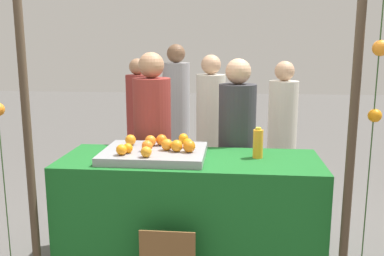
{
  "coord_description": "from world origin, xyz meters",
  "views": [
    {
      "loc": [
        0.32,
        -3.03,
        1.71
      ],
      "look_at": [
        0.0,
        0.15,
        1.08
      ],
      "focal_mm": 39.5,
      "sensor_mm": 36.0,
      "label": 1
    }
  ],
  "objects": [
    {
      "name": "orange_0",
      "position": [
        -0.24,
        0.14,
        0.98
      ],
      "size": [
        0.09,
        0.09,
        0.09
      ],
      "primitive_type": "sphere",
      "color": "orange",
      "rests_on": "orange_tray"
    },
    {
      "name": "orange_4",
      "position": [
        -0.17,
        -0.01,
        0.98
      ],
      "size": [
        0.09,
        0.09,
        0.09
      ],
      "primitive_type": "sphere",
      "color": "orange",
      "rests_on": "orange_tray"
    },
    {
      "name": "stall_counter",
      "position": [
        0.0,
        0.0,
        0.44
      ],
      "size": [
        1.94,
        0.72,
        0.88
      ],
      "primitive_type": "cube",
      "color": "#196023",
      "rests_on": "ground_plane"
    },
    {
      "name": "orange_6",
      "position": [
        -0.32,
        0.1,
        0.98
      ],
      "size": [
        0.09,
        0.09,
        0.09
      ],
      "primitive_type": "sphere",
      "color": "orange",
      "rests_on": "orange_tray"
    },
    {
      "name": "crowd_person_3",
      "position": [
        -0.9,
        2.25,
        0.72
      ],
      "size": [
        0.31,
        0.31,
        1.54
      ],
      "color": "maroon",
      "rests_on": "ground_plane"
    },
    {
      "name": "orange_5",
      "position": [
        -0.47,
        -0.19,
        0.97
      ],
      "size": [
        0.08,
        0.08,
        0.08
      ],
      "primitive_type": "sphere",
      "color": "orange",
      "rests_on": "orange_tray"
    },
    {
      "name": "juice_bottle",
      "position": [
        0.5,
        0.06,
        0.99
      ],
      "size": [
        0.08,
        0.08,
        0.23
      ],
      "color": "orange",
      "rests_on": "stall_counter"
    },
    {
      "name": "crowd_person_2",
      "position": [
        -0.41,
        2.27,
        0.8
      ],
      "size": [
        0.34,
        0.34,
        1.72
      ],
      "color": "#99999E",
      "rests_on": "ground_plane"
    },
    {
      "name": "vendor_right",
      "position": [
        0.35,
        0.55,
        0.74
      ],
      "size": [
        0.32,
        0.32,
        1.6
      ],
      "color": "#333338",
      "rests_on": "ground_plane"
    },
    {
      "name": "canopy_post_left",
      "position": [
        -1.05,
        -0.4,
        1.15
      ],
      "size": [
        0.06,
        0.06,
        2.29
      ],
      "primitive_type": "cylinder",
      "color": "#473828",
      "rests_on": "ground_plane"
    },
    {
      "name": "orange_2",
      "position": [
        -0.28,
        -0.22,
        0.97
      ],
      "size": [
        0.08,
        0.08,
        0.08
      ],
      "primitive_type": "sphere",
      "color": "orange",
      "rests_on": "orange_tray"
    },
    {
      "name": "crowd_person_0",
      "position": [
        0.06,
        1.6,
        0.75
      ],
      "size": [
        0.32,
        0.32,
        1.6
      ],
      "color": "beige",
      "rests_on": "ground_plane"
    },
    {
      "name": "orange_1",
      "position": [
        -0.03,
        0.07,
        0.97
      ],
      "size": [
        0.07,
        0.07,
        0.07
      ],
      "primitive_type": "sphere",
      "color": "orange",
      "rests_on": "orange_tray"
    },
    {
      "name": "canopy_post_right",
      "position": [
        1.05,
        -0.4,
        1.15
      ],
      "size": [
        0.06,
        0.06,
        2.29
      ],
      "primitive_type": "cylinder",
      "color": "#473828",
      "rests_on": "ground_plane"
    },
    {
      "name": "orange_7",
      "position": [
        -0.31,
        -0.06,
        0.98
      ],
      "size": [
        0.08,
        0.08,
        0.08
      ],
      "primitive_type": "sphere",
      "color": "orange",
      "rests_on": "orange_tray"
    },
    {
      "name": "crowd_person_1",
      "position": [
        0.84,
        1.48,
        0.72
      ],
      "size": [
        0.31,
        0.31,
        1.54
      ],
      "color": "beige",
      "rests_on": "ground_plane"
    },
    {
      "name": "orange_10",
      "position": [
        -0.09,
        -0.05,
        0.98
      ],
      "size": [
        0.09,
        0.09,
        0.09
      ],
      "primitive_type": "sphere",
      "color": "orange",
      "rests_on": "orange_tray"
    },
    {
      "name": "orange_tray",
      "position": [
        -0.27,
        -0.01,
        0.91
      ],
      "size": [
        0.76,
        0.59,
        0.06
      ],
      "primitive_type": "cube",
      "color": "gray",
      "rests_on": "stall_counter"
    },
    {
      "name": "orange_9",
      "position": [
        0.0,
        -0.06,
        0.98
      ],
      "size": [
        0.09,
        0.09,
        0.09
      ],
      "primitive_type": "sphere",
      "color": "orange",
      "rests_on": "orange_tray"
    },
    {
      "name": "orange_8",
      "position": [
        -0.08,
        0.23,
        0.97
      ],
      "size": [
        0.08,
        0.08,
        0.08
      ],
      "primitive_type": "sphere",
      "color": "orange",
      "rests_on": "orange_tray"
    },
    {
      "name": "orange_11",
      "position": [
        -0.48,
        0.12,
        0.98
      ],
      "size": [
        0.08,
        0.08,
        0.08
      ],
      "primitive_type": "sphere",
      "color": "orange",
      "rests_on": "orange_tray"
    },
    {
      "name": "garland_strand_right",
      "position": [
        1.16,
        -0.42,
        1.73
      ],
      "size": [
        0.11,
        0.1,
        2.19
      ],
      "color": "#2D4C23",
      "rests_on": "ground_plane"
    },
    {
      "name": "vendor_left",
      "position": [
        -0.39,
        0.56,
        0.77
      ],
      "size": [
        0.33,
        0.33,
        1.65
      ],
      "color": "maroon",
      "rests_on": "ground_plane"
    },
    {
      "name": "orange_3",
      "position": [
        -0.44,
        -0.12,
        0.97
      ],
      "size": [
        0.07,
        0.07,
        0.07
      ],
      "primitive_type": "sphere",
      "color": "orange",
      "rests_on": "orange_tray"
    }
  ]
}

